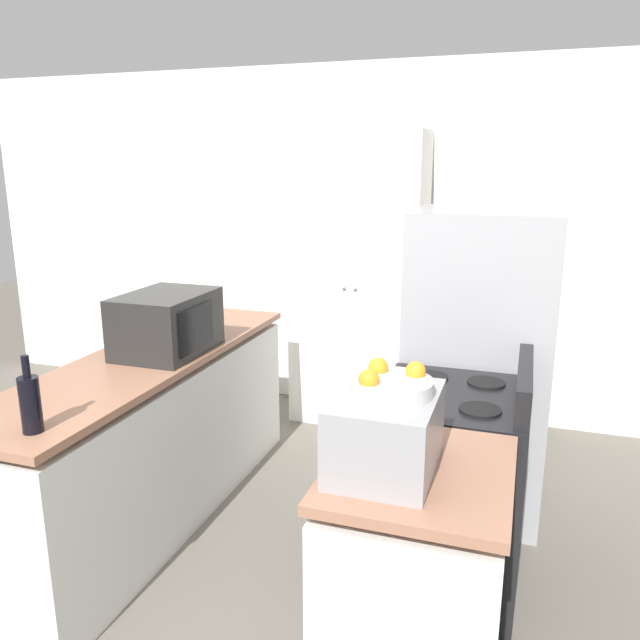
{
  "coord_description": "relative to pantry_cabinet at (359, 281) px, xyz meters",
  "views": [
    {
      "loc": [
        1.06,
        -1.43,
        1.89
      ],
      "look_at": [
        0.0,
        1.73,
        1.05
      ],
      "focal_mm": 35.0,
      "sensor_mm": 36.0,
      "label": 1
    }
  ],
  "objects": [
    {
      "name": "wall_back",
      "position": [
        0.09,
        0.29,
        0.24
      ],
      "size": [
        7.0,
        0.06,
        2.6
      ],
      "color": "white",
      "rests_on": "ground_plane"
    },
    {
      "name": "counter_left",
      "position": [
        -0.69,
        -1.68,
        -0.61
      ],
      "size": [
        0.6,
        2.23,
        0.92
      ],
      "color": "silver",
      "rests_on": "ground_plane"
    },
    {
      "name": "counter_right",
      "position": [
        0.87,
        -2.44,
        -0.61
      ],
      "size": [
        0.6,
        0.7,
        0.92
      ],
      "color": "silver",
      "rests_on": "ground_plane"
    },
    {
      "name": "pantry_cabinet",
      "position": [
        0.0,
        0.0,
        0.0
      ],
      "size": [
        0.93,
        0.51,
        2.11
      ],
      "color": "white",
      "rests_on": "ground_plane"
    },
    {
      "name": "stove",
      "position": [
        0.89,
        -1.72,
        -0.59
      ],
      "size": [
        0.66,
        0.7,
        1.08
      ],
      "color": "black",
      "rests_on": "ground_plane"
    },
    {
      "name": "refrigerator",
      "position": [
        0.94,
        -0.96,
        -0.23
      ],
      "size": [
        0.77,
        0.74,
        1.66
      ],
      "color": "#A3A3A8",
      "rests_on": "ground_plane"
    },
    {
      "name": "microwave",
      "position": [
        -0.61,
        -1.58,
        0.02
      ],
      "size": [
        0.4,
        0.53,
        0.32
      ],
      "color": "black",
      "rests_on": "counter_left"
    },
    {
      "name": "wine_bottle",
      "position": [
        -0.55,
        -2.62,
        -0.02
      ],
      "size": [
        0.08,
        0.08,
        0.3
      ],
      "color": "black",
      "rests_on": "counter_left"
    },
    {
      "name": "toaster_oven",
      "position": [
        0.76,
        -2.48,
        -0.01
      ],
      "size": [
        0.33,
        0.43,
        0.26
      ],
      "color": "#939399",
      "rests_on": "counter_right"
    },
    {
      "name": "fruit_bowl",
      "position": [
        0.77,
        -2.46,
        0.15
      ],
      "size": [
        0.26,
        0.26,
        0.1
      ],
      "color": "silver",
      "rests_on": "toaster_oven"
    }
  ]
}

